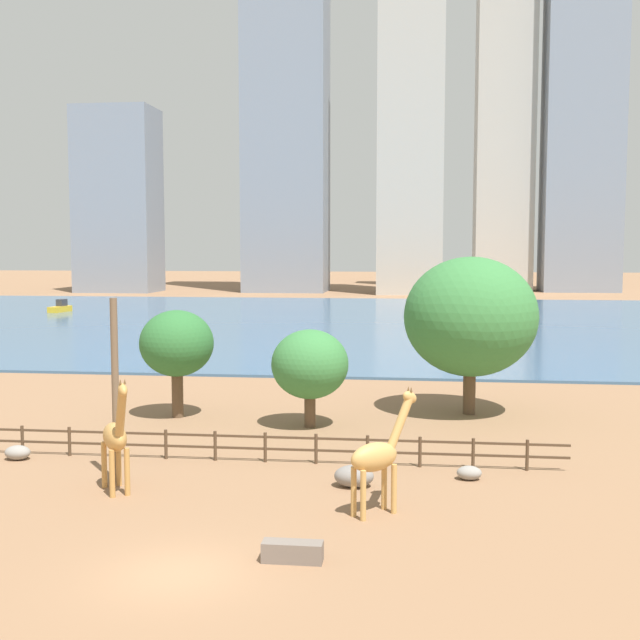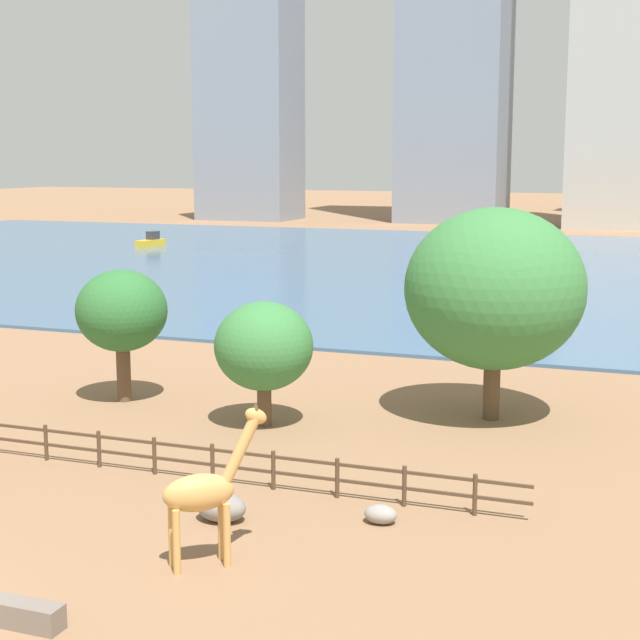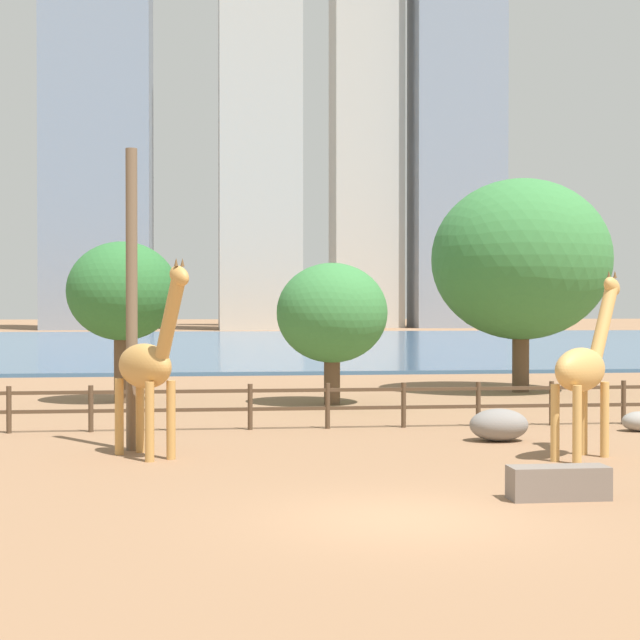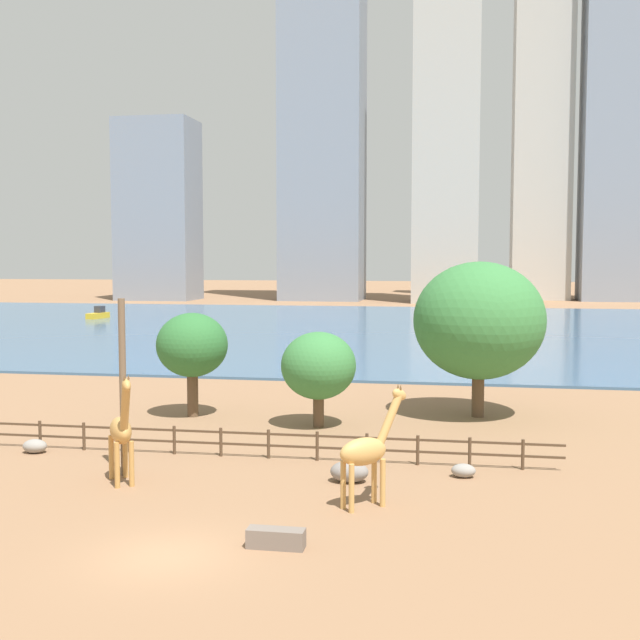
% 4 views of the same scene
% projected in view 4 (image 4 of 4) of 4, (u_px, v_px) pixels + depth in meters
% --- Properties ---
extents(ground_plane, '(400.00, 400.00, 0.00)m').
position_uv_depth(ground_plane, '(392.00, 327.00, 102.60)').
color(ground_plane, '#8C6647').
extents(harbor_water, '(180.00, 86.00, 0.20)m').
position_uv_depth(harbor_water, '(390.00, 329.00, 99.65)').
color(harbor_water, '#3D6084').
rests_on(harbor_water, ground).
extents(giraffe_tall, '(2.55, 2.33, 4.35)m').
position_uv_depth(giraffe_tall, '(367.00, 451.00, 28.69)').
color(giraffe_tall, tan).
rests_on(giraffe_tall, ground).
extents(giraffe_companion, '(2.05, 2.70, 4.55)m').
position_uv_depth(giraffe_companion, '(121.00, 431.00, 31.65)').
color(giraffe_companion, '#C18C47').
rests_on(giraffe_companion, ground).
extents(utility_pole, '(0.28, 0.28, 7.30)m').
position_uv_depth(utility_pole, '(123.00, 387.00, 32.85)').
color(utility_pole, brown).
rests_on(utility_pole, ground).
extents(boulder_near_fence, '(1.54, 1.12, 0.84)m').
position_uv_depth(boulder_near_fence, '(349.00, 472.00, 32.00)').
color(boulder_near_fence, gray).
rests_on(boulder_near_fence, ground).
extents(boulder_by_pole, '(1.13, 0.84, 0.63)m').
position_uv_depth(boulder_by_pole, '(35.00, 446.00, 36.78)').
color(boulder_by_pole, gray).
rests_on(boulder_by_pole, ground).
extents(boulder_small, '(0.99, 0.74, 0.56)m').
position_uv_depth(boulder_small, '(463.00, 471.00, 32.70)').
color(boulder_small, gray).
rests_on(boulder_small, ground).
extents(feeding_trough, '(1.80, 0.60, 0.60)m').
position_uv_depth(feeding_trough, '(276.00, 538.00, 24.76)').
color(feeding_trough, '#72665B').
rests_on(feeding_trough, ground).
extents(enclosure_fence, '(26.12, 0.14, 1.30)m').
position_uv_depth(enclosure_fence, '(255.00, 441.00, 35.85)').
color(enclosure_fence, '#4C3826').
rests_on(enclosure_fence, ground).
extents(tree_left_large, '(3.97, 3.97, 5.06)m').
position_uv_depth(tree_left_large, '(318.00, 366.00, 42.17)').
color(tree_left_large, brown).
rests_on(tree_left_large, ground).
extents(tree_center_broad, '(4.00, 4.00, 5.86)m').
position_uv_depth(tree_center_broad, '(192.00, 346.00, 44.92)').
color(tree_center_broad, brown).
rests_on(tree_center_broad, ground).
extents(tree_right_tall, '(7.32, 7.32, 8.74)m').
position_uv_depth(tree_right_tall, '(479.00, 321.00, 44.72)').
color(tree_right_tall, brown).
rests_on(tree_right_tall, ground).
extents(boat_sailboat, '(1.98, 4.17, 1.77)m').
position_uv_depth(boat_sailboat, '(98.00, 314.00, 115.08)').
color(boat_sailboat, gold).
rests_on(boat_sailboat, harbor_water).
extents(skyline_tower_needle, '(15.82, 11.57, 37.53)m').
position_uv_depth(skyline_tower_needle, '(158.00, 210.00, 168.26)').
color(skyline_tower_needle, gray).
rests_on(skyline_tower_needle, ground).
extents(skyline_block_central, '(16.80, 13.26, 99.48)m').
position_uv_depth(skyline_block_central, '(323.00, 59.00, 164.94)').
color(skyline_block_central, gray).
rests_on(skyline_block_central, ground).
extents(skyline_tower_glass, '(12.65, 15.71, 75.62)m').
position_uv_depth(skyline_tower_glass, '(447.00, 111.00, 158.18)').
color(skyline_tower_glass, '#B7B2A8').
rests_on(skyline_tower_glass, ground).
extents(skyline_block_left, '(11.90, 10.41, 93.88)m').
position_uv_depth(skyline_block_left, '(543.00, 75.00, 167.53)').
color(skyline_block_left, '#B7B2A8').
rests_on(skyline_block_left, ground).
extents(skyline_block_right, '(15.44, 10.02, 96.63)m').
position_uv_depth(skyline_block_right, '(624.00, 61.00, 161.11)').
color(skyline_block_right, gray).
rests_on(skyline_block_right, ground).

